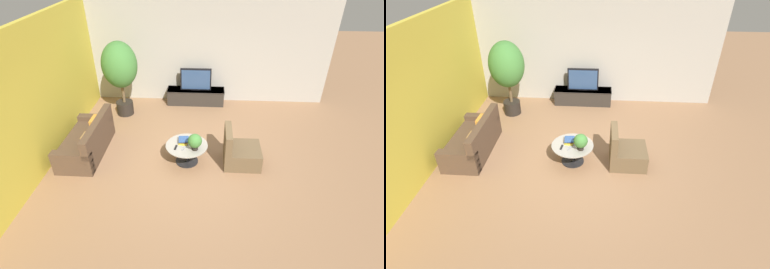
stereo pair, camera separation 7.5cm
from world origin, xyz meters
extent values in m
plane|color=#8C6647|center=(0.00, 0.00, 0.00)|extent=(24.00, 24.00, 0.00)
cube|color=#A39E93|center=(0.00, 3.26, 1.50)|extent=(7.40, 0.12, 3.00)
cube|color=gold|center=(-3.26, 0.20, 1.50)|extent=(0.12, 7.40, 3.00)
cube|color=#2D2823|center=(-0.14, 2.94, 0.23)|extent=(1.68, 0.48, 0.45)
cube|color=#2D2823|center=(-0.14, 2.94, 0.44)|extent=(1.72, 0.50, 0.02)
cube|color=black|center=(-0.14, 2.94, 0.78)|extent=(0.91, 0.08, 0.65)
cube|color=navy|center=(-0.14, 2.90, 0.78)|extent=(0.83, 0.00, 0.59)
cube|color=black|center=(-0.14, 2.94, 0.47)|extent=(0.27, 0.13, 0.02)
cylinder|color=black|center=(-0.20, 0.05, 0.01)|extent=(0.51, 0.51, 0.02)
cylinder|color=black|center=(-0.20, 0.05, 0.22)|extent=(0.10, 0.10, 0.43)
cylinder|color=gray|center=(-0.20, 0.05, 0.44)|extent=(0.93, 0.93, 0.02)
cube|color=#4C3828|center=(-2.58, 0.28, 0.21)|extent=(0.84, 1.77, 0.42)
cube|color=#4C3828|center=(-2.24, 0.28, 0.63)|extent=(0.16, 1.77, 0.42)
cube|color=#4C3828|center=(-2.58, 1.06, 0.27)|extent=(0.84, 0.20, 0.54)
cube|color=#4C3828|center=(-2.58, -0.51, 0.27)|extent=(0.84, 0.20, 0.54)
cube|color=orange|center=(-2.40, 0.57, 0.59)|extent=(0.13, 0.38, 0.34)
cube|color=olive|center=(-2.40, -0.02, 0.55)|extent=(0.15, 0.29, 0.27)
cube|color=brown|center=(1.03, 0.08, 0.20)|extent=(0.80, 0.76, 0.40)
cube|color=brown|center=(0.70, 0.08, 0.63)|extent=(0.14, 0.76, 0.46)
cylinder|color=black|center=(-2.13, 2.17, 0.19)|extent=(0.47, 0.47, 0.37)
cylinder|color=brown|center=(-2.13, 2.17, 0.61)|extent=(0.08, 0.08, 0.46)
ellipsoid|color=#3D7533|center=(-2.13, 2.17, 1.46)|extent=(0.94, 0.94, 1.24)
cylinder|color=black|center=(-0.01, -0.10, 0.50)|extent=(0.14, 0.14, 0.09)
sphere|color=#3D7533|center=(-0.01, -0.10, 0.67)|extent=(0.30, 0.30, 0.30)
cube|color=gold|center=(-0.27, 0.16, 0.47)|extent=(0.23, 0.31, 0.03)
cube|color=#A32823|center=(-0.27, 0.17, 0.49)|extent=(0.18, 0.22, 0.03)
cube|color=#2D4C84|center=(-0.27, 0.15, 0.53)|extent=(0.24, 0.26, 0.03)
cube|color=black|center=(-0.43, -0.07, 0.46)|extent=(0.06, 0.16, 0.02)
cube|color=gray|center=(-0.26, -0.09, 0.46)|extent=(0.11, 0.16, 0.02)
camera|label=1|loc=(0.22, -5.30, 4.24)|focal=28.00mm
camera|label=2|loc=(0.30, -5.29, 4.24)|focal=28.00mm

